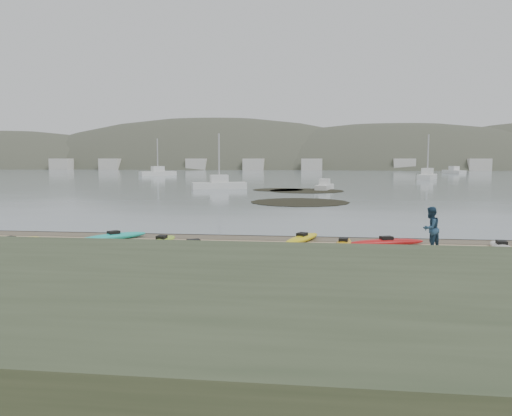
# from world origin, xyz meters

# --- Properties ---
(ground) EXTENTS (600.00, 600.00, 0.00)m
(ground) POSITION_xyz_m (0.00, 0.00, 0.00)
(ground) COLOR tan
(ground) RESTS_ON ground
(wet_sand) EXTENTS (60.00, 60.00, 0.00)m
(wet_sand) POSITION_xyz_m (0.00, -0.30, 0.00)
(wet_sand) COLOR brown
(wet_sand) RESTS_ON ground
(water) EXTENTS (1200.00, 1200.00, 0.00)m
(water) POSITION_xyz_m (0.00, 300.00, 0.01)
(water) COLOR slate
(water) RESTS_ON ground
(bluff) EXTENTS (60.00, 8.00, 2.00)m
(bluff) POSITION_xyz_m (0.00, -17.50, 1.00)
(bluff) COLOR #475138
(bluff) RESTS_ON ground
(kayaks) EXTENTS (24.00, 6.44, 0.34)m
(kayaks) POSITION_xyz_m (-0.17, -2.96, 0.17)
(kayaks) COLOR orange
(kayaks) RESTS_ON ground
(person_east) EXTENTS (1.20, 1.20, 1.96)m
(person_east) POSITION_xyz_m (8.28, -3.04, 0.98)
(person_east) COLOR navy
(person_east) RESTS_ON ground
(kelp_mats) EXTENTS (11.60, 25.69, 0.04)m
(kelp_mats) POSITION_xyz_m (1.01, 30.49, 0.03)
(kelp_mats) COLOR black
(kelp_mats) RESTS_ON water
(moored_boats) EXTENTS (79.60, 79.01, 1.19)m
(moored_boats) POSITION_xyz_m (3.65, 77.05, 0.55)
(moored_boats) COLOR silver
(moored_boats) RESTS_ON ground
(far_hills) EXTENTS (550.00, 135.00, 80.00)m
(far_hills) POSITION_xyz_m (39.38, 193.97, -15.93)
(far_hills) COLOR #384235
(far_hills) RESTS_ON ground
(far_town) EXTENTS (199.00, 5.00, 4.00)m
(far_town) POSITION_xyz_m (6.00, 145.00, 2.00)
(far_town) COLOR beige
(far_town) RESTS_ON ground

